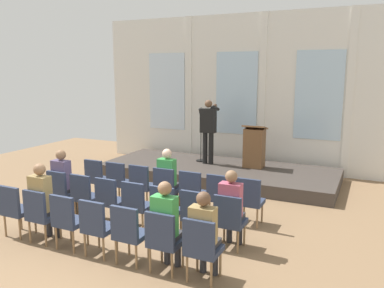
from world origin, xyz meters
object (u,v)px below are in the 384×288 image
Objects in this scene: chair_r2_c3 at (97,224)px; audience_r2_c5 at (166,222)px; chair_r0_c1 at (119,180)px; audience_r1_c6 at (231,205)px; chair_r0_c4 at (192,190)px; audience_r0_c3 at (168,176)px; chair_r1_c0 at (61,190)px; chair_r2_c0 at (15,207)px; speaker at (208,127)px; chair_r0_c6 at (250,198)px; chair_r2_c6 at (202,246)px; lectern at (254,147)px; mic_stand at (201,150)px; chair_r0_c0 at (97,177)px; chair_r2_c4 at (129,231)px; chair_r1_c4 at (165,208)px; chair_r2_c2 at (68,218)px; audience_r2_c1 at (43,198)px; chair_r1_c6 at (230,218)px; chair_r0_c5 at (220,194)px; chair_r0_c2 at (142,183)px; chair_r2_c1 at (40,213)px; audience_r1_c0 at (64,179)px; chair_r1_c2 at (110,198)px; chair_r2_c5 at (164,238)px; chair_r1_c3 at (136,203)px; chair_r1_c5 at (196,213)px; chair_r1_c1 at (85,194)px; audience_r2_c6 at (204,231)px.

audience_r2_c5 reaches higher than chair_r2_c3.
audience_r1_c6 reaches higher than chair_r0_c1.
audience_r0_c3 is at bearing 172.23° from chair_r0_c4.
chair_r1_c0 and chair_r2_c0 have the same top height.
speaker is 1.31× the size of audience_r2_c5.
speaker is 3.85m from chair_r0_c6.
lectern is at bearing 99.04° from chair_r2_c6.
mic_stand is 3.45m from chair_r0_c0.
chair_r1_c4 is at bearing 90.00° from chair_r2_c4.
audience_r2_c1 is at bearing 172.49° from chair_r2_c2.
chair_r1_c6 is 3.74m from chair_r2_c0.
audience_r2_c5 is at bearing -60.02° from chair_r1_c4.
lectern is (1.29, 0.14, -0.49)m from speaker.
chair_r0_c5 is 2.30m from chair_r2_c6.
chair_r0_c2 is 2.30m from chair_r2_c3.
chair_r0_c4 is 2.80m from audience_r2_c1.
chair_r1_c6 is at bearing -90.00° from chair_r0_c6.
chair_r0_c2 is 1.00× the size of chair_r0_c4.
chair_r2_c3 is 1.00× the size of chair_r2_c6.
speaker is 5.44m from chair_r2_c1.
chair_r0_c4 is 0.71× the size of audience_r1_c6.
speaker reaches higher than chair_r2_c6.
chair_r2_c4 is (2.38, -1.19, -0.21)m from audience_r1_c0.
chair_r1_c2 is 1.19m from chair_r1_c4.
chair_r1_c6 is at bearing -17.28° from chair_r0_c0.
chair_r2_c5 is (0.60, 0.00, 0.00)m from chair_r2_c4.
audience_r2_c1 is 2.39m from chair_r2_c5.
chair_r1_c0 is at bearing -90.00° from chair_r0_c0.
mic_stand reaches higher than chair_r2_c6.
chair_r1_c3 is at bearing 118.18° from chair_r2_c4.
chair_r0_c6 is 3.68m from audience_r2_c1.
chair_r0_c6 is at bearing 90.00° from chair_r1_c6.
audience_r1_c0 is 3.58m from chair_r1_c6.
chair_r0_c4 is at bearing 0.00° from chair_r0_c0.
chair_r2_c1 is (-2.98, -2.22, 0.00)m from chair_r0_c6.
audience_r1_c0 is at bearing -160.89° from chair_r0_c5.
chair_r1_c0 is at bearing -104.34° from mic_stand.
chair_r2_c5 is 0.23m from audience_r2_c5.
audience_r1_c6 is 1.21m from chair_r2_c6.
chair_r2_c4 is 1.00× the size of chair_r2_c5.
chair_r2_c2 is at bearing -43.03° from chair_r1_c0.
chair_r0_c6 and chair_r1_c5 have the same top height.
chair_r0_c0 and chair_r2_c1 have the same top height.
chair_r0_c1 and chair_r0_c2 have the same top height.
chair_r0_c2 is 2.63m from chair_r1_c6.
chair_r0_c4 is (0.96, -3.08, -0.82)m from speaker.
mic_stand is 1.65× the size of chair_r1_c1.
chair_r2_c5 is at bearing -172.08° from audience_r2_c6.
chair_r0_c2 is at bearing 136.97° from chair_r1_c4.
mic_stand reaches higher than chair_r0_c2.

